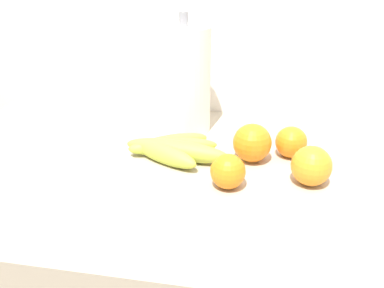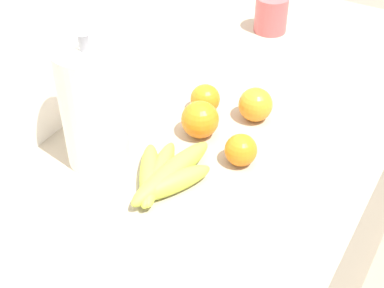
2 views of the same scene
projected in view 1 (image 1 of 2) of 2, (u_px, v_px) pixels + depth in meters
name	position (u px, v px, depth m)	size (l,w,h in m)	color
wall_back	(268.00, 198.00, 1.19)	(1.88, 0.06, 1.30)	silver
banana_bunch	(172.00, 149.00, 0.82)	(0.22, 0.17, 0.04)	#B2C23F
orange_far_right	(228.00, 171.00, 0.71)	(0.06, 0.06, 0.06)	orange
orange_right	(252.00, 143.00, 0.80)	(0.08, 0.08, 0.08)	orange
orange_back_right	(311.00, 166.00, 0.72)	(0.07, 0.07, 0.07)	orange
orange_front	(291.00, 142.00, 0.82)	(0.07, 0.07, 0.07)	orange
paper_towel_roll	(184.00, 80.00, 0.91)	(0.12, 0.12, 0.27)	white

